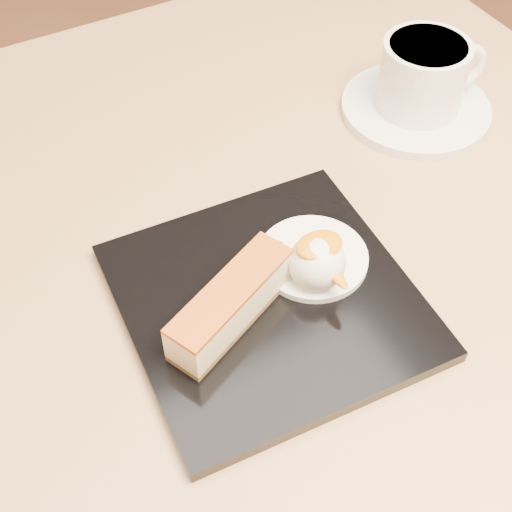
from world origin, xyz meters
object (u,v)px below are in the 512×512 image
ice_cream_scoop (317,263)px  dessert_plate (268,301)px  coffee_cup (425,74)px  cheesecake (231,304)px  table (273,340)px  saucer (416,108)px

ice_cream_scoop → dessert_plate: bearing=172.9°
coffee_cup → cheesecake: bearing=-144.2°
dessert_plate → coffee_cup: coffee_cup is taller
table → dessert_plate: 0.18m
table → saucer: 0.28m
table → cheesecake: cheesecake is taller
saucer → coffee_cup: size_ratio=1.33×
table → saucer: saucer is taller
table → ice_cream_scoop: size_ratio=17.81×
dessert_plate → ice_cream_scoop: bearing=-7.1°
cheesecake → saucer: cheesecake is taller
dessert_plate → cheesecake: (-0.04, -0.01, 0.02)m
ice_cream_scoop → saucer: (0.21, 0.15, -0.03)m
dessert_plate → saucer: (0.25, 0.14, -0.00)m
coffee_cup → table: bearing=-149.8°
cheesecake → coffee_cup: coffee_cup is taller
table → dessert_plate: dessert_plate is taller
dessert_plate → saucer: bearing=29.3°
table → dessert_plate: bearing=-125.4°
coffee_cup → ice_cream_scoop: bearing=-136.7°
dessert_plate → saucer: dessert_plate is taller
saucer → coffee_cup: coffee_cup is taller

